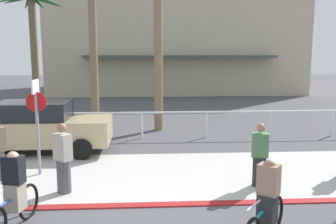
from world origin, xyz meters
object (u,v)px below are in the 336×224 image
(palm_tree_1, at_px, (31,20))
(car_tan_1, at_px, (40,127))
(pedestrian_0, at_px, (63,161))
(pedestrian_3, at_px, (260,158))
(stop_sign_bike_lane, at_px, (37,113))
(cyclist_teal_1, at_px, (267,205))
(cyclist_blue_0, at_px, (14,193))

(palm_tree_1, distance_m, car_tan_1, 8.08)
(pedestrian_0, distance_m, pedestrian_3, 4.66)
(stop_sign_bike_lane, relative_size, pedestrian_3, 1.62)
(cyclist_teal_1, bearing_deg, pedestrian_0, 147.49)
(cyclist_teal_1, bearing_deg, palm_tree_1, 120.42)
(car_tan_1, height_order, pedestrian_3, car_tan_1)
(pedestrian_3, bearing_deg, pedestrian_0, -178.16)
(pedestrian_0, bearing_deg, stop_sign_bike_lane, 124.59)
(palm_tree_1, height_order, cyclist_teal_1, palm_tree_1)
(cyclist_blue_0, height_order, cyclist_teal_1, same)
(cyclist_blue_0, bearing_deg, pedestrian_0, 73.13)
(cyclist_blue_0, distance_m, cyclist_teal_1, 4.54)
(car_tan_1, bearing_deg, palm_tree_1, 107.16)
(palm_tree_1, bearing_deg, cyclist_blue_0, -75.67)
(car_tan_1, relative_size, cyclist_teal_1, 2.93)
(stop_sign_bike_lane, relative_size, palm_tree_1, 0.42)
(car_tan_1, height_order, cyclist_teal_1, car_tan_1)
(cyclist_teal_1, bearing_deg, pedestrian_3, 75.00)
(stop_sign_bike_lane, height_order, pedestrian_3, stop_sign_bike_lane)
(stop_sign_bike_lane, height_order, car_tan_1, stop_sign_bike_lane)
(palm_tree_1, xyz_separation_m, pedestrian_0, (3.61, -10.35, -4.05))
(palm_tree_1, relative_size, pedestrian_0, 3.70)
(stop_sign_bike_lane, xyz_separation_m, palm_tree_1, (-2.66, 8.98, 3.14))
(palm_tree_1, height_order, pedestrian_0, palm_tree_1)
(car_tan_1, distance_m, cyclist_teal_1, 8.23)
(car_tan_1, height_order, cyclist_blue_0, car_tan_1)
(stop_sign_bike_lane, height_order, cyclist_blue_0, stop_sign_bike_lane)
(palm_tree_1, bearing_deg, cyclist_teal_1, -59.58)
(stop_sign_bike_lane, bearing_deg, palm_tree_1, 106.50)
(cyclist_blue_0, bearing_deg, cyclist_teal_1, -10.03)
(car_tan_1, distance_m, cyclist_blue_0, 5.44)
(stop_sign_bike_lane, height_order, cyclist_teal_1, stop_sign_bike_lane)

